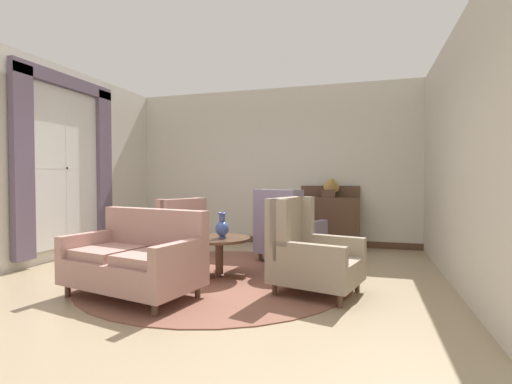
{
  "coord_description": "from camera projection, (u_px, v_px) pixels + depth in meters",
  "views": [
    {
      "loc": [
        1.85,
        -4.15,
        1.26
      ],
      "look_at": [
        0.31,
        0.99,
        1.09
      ],
      "focal_mm": 26.12,
      "sensor_mm": 36.0,
      "label": 1
    }
  ],
  "objects": [
    {
      "name": "settee",
      "position": [
        136.0,
        260.0,
        4.03
      ],
      "size": [
        1.59,
        1.08,
        0.93
      ],
      "rotation": [
        0.0,
        0.0,
        -0.21
      ],
      "color": "tan",
      "rests_on": "ground"
    },
    {
      "name": "armchair_back_corner",
      "position": [
        287.0,
        232.0,
        5.75
      ],
      "size": [
        1.09,
        1.16,
        1.12
      ],
      "rotation": [
        0.0,
        0.0,
        2.7
      ],
      "color": "slate",
      "rests_on": "ground"
    },
    {
      "name": "wall_back",
      "position": [
        271.0,
        166.0,
        7.48
      ],
      "size": [
        5.9,
        0.08,
        3.09
      ],
      "primitive_type": "cube",
      "color": "beige",
      "rests_on": "ground"
    },
    {
      "name": "armchair_near_window",
      "position": [
        173.0,
        234.0,
        5.8
      ],
      "size": [
        1.1,
        1.05,
        0.98
      ],
      "rotation": [
        0.0,
        0.0,
        4.32
      ],
      "color": "tan",
      "rests_on": "ground"
    },
    {
      "name": "sideboard",
      "position": [
        329.0,
        219.0,
        6.89
      ],
      "size": [
        1.1,
        0.41,
        1.16
      ],
      "color": "#4C3323",
      "rests_on": "ground"
    },
    {
      "name": "wall_right",
      "position": [
        454.0,
        157.0,
        4.57
      ],
      "size": [
        0.08,
        4.36,
        3.09
      ],
      "primitive_type": "cube",
      "color": "beige",
      "rests_on": "ground"
    },
    {
      "name": "area_rug",
      "position": [
        218.0,
        277.0,
        4.83
      ],
      "size": [
        3.45,
        3.45,
        0.01
      ],
      "primitive_type": "cylinder",
      "color": "brown",
      "rests_on": "ground"
    },
    {
      "name": "coffee_table",
      "position": [
        219.0,
        246.0,
        4.8
      ],
      "size": [
        0.81,
        0.81,
        0.52
      ],
      "color": "#4C3323",
      "rests_on": "ground"
    },
    {
      "name": "baseboard_back",
      "position": [
        271.0,
        240.0,
        7.47
      ],
      "size": [
        5.74,
        0.03,
        0.12
      ],
      "primitive_type": "cube",
      "color": "#4C3323",
      "rests_on": "ground"
    },
    {
      "name": "ground",
      "position": [
        208.0,
        283.0,
        4.55
      ],
      "size": [
        8.71,
        8.71,
        0.0
      ],
      "primitive_type": "plane",
      "color": "#9E896B"
    },
    {
      "name": "side_table",
      "position": [
        288.0,
        242.0,
        4.98
      ],
      "size": [
        0.6,
        0.6,
        0.71
      ],
      "color": "#4C3323",
      "rests_on": "ground"
    },
    {
      "name": "gramophone",
      "position": [
        331.0,
        185.0,
        6.78
      ],
      "size": [
        0.36,
        0.43,
        0.47
      ],
      "color": "#4C3323",
      "rests_on": "sideboard"
    },
    {
      "name": "armchair_far_left",
      "position": [
        308.0,
        254.0,
        4.16
      ],
      "size": [
        1.06,
        0.96,
        1.06
      ],
      "rotation": [
        0.0,
        0.0,
        7.6
      ],
      "color": "gray",
      "rests_on": "ground"
    },
    {
      "name": "porcelain_vase",
      "position": [
        222.0,
        228.0,
        4.74
      ],
      "size": [
        0.17,
        0.17,
        0.33
      ],
      "color": "#384C93",
      "rests_on": "coffee_table"
    },
    {
      "name": "window_with_curtains",
      "position": [
        67.0,
        158.0,
        5.97
      ],
      "size": [
        0.12,
        1.99,
        2.79
      ],
      "color": "silver"
    },
    {
      "name": "wall_left",
      "position": [
        73.0,
        163.0,
        6.21
      ],
      "size": [
        0.08,
        4.36,
        3.09
      ],
      "primitive_type": "cube",
      "color": "beige",
      "rests_on": "ground"
    }
  ]
}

